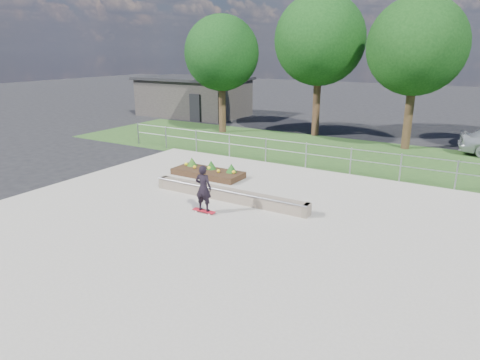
# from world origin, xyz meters

# --- Properties ---
(ground) EXTENTS (120.00, 120.00, 0.00)m
(ground) POSITION_xyz_m (0.00, 0.00, 0.00)
(ground) COLOR black
(ground) RESTS_ON ground
(grass_verge) EXTENTS (30.00, 8.00, 0.02)m
(grass_verge) POSITION_xyz_m (0.00, 11.00, 0.01)
(grass_verge) COLOR #25451B
(grass_verge) RESTS_ON ground
(concrete_slab) EXTENTS (15.00, 15.00, 0.06)m
(concrete_slab) POSITION_xyz_m (0.00, 0.00, 0.03)
(concrete_slab) COLOR gray
(concrete_slab) RESTS_ON ground
(fence) EXTENTS (20.06, 0.06, 1.20)m
(fence) POSITION_xyz_m (0.00, 7.50, 0.77)
(fence) COLOR gray
(fence) RESTS_ON ground
(building) EXTENTS (8.40, 5.40, 3.00)m
(building) POSITION_xyz_m (-14.00, 18.00, 1.51)
(building) COLOR #2D2A28
(building) RESTS_ON ground
(tree_far_left) EXTENTS (4.55, 4.55, 7.15)m
(tree_far_left) POSITION_xyz_m (-8.00, 13.00, 4.85)
(tree_far_left) COLOR #372316
(tree_far_left) RESTS_ON ground
(tree_mid_left) EXTENTS (5.25, 5.25, 8.25)m
(tree_mid_left) POSITION_xyz_m (-2.50, 15.00, 5.61)
(tree_mid_left) COLOR #342014
(tree_mid_left) RESTS_ON ground
(tree_mid_right) EXTENTS (4.90, 4.90, 7.70)m
(tree_mid_right) POSITION_xyz_m (3.00, 14.00, 5.23)
(tree_mid_right) COLOR #332214
(tree_mid_right) RESTS_ON ground
(grind_ledge) EXTENTS (6.00, 0.44, 0.43)m
(grind_ledge) POSITION_xyz_m (-0.65, 2.12, 0.26)
(grind_ledge) COLOR #685A4C
(grind_ledge) RESTS_ON concrete_slab
(planter_bed) EXTENTS (3.00, 1.20, 0.61)m
(planter_bed) POSITION_xyz_m (-2.98, 4.25, 0.24)
(planter_bed) COLOR black
(planter_bed) RESTS_ON concrete_slab
(skateboarder) EXTENTS (0.80, 0.43, 1.58)m
(skateboarder) POSITION_xyz_m (-0.69, 0.72, 0.88)
(skateboarder) COLOR white
(skateboarder) RESTS_ON concrete_slab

